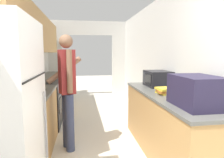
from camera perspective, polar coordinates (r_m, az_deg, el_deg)
wall_left at (r=3.88m, az=-23.77°, el=7.96°), size 0.38×7.90×2.50m
wall_right at (r=3.64m, az=15.84°, el=3.88°), size 0.06×7.90×2.50m
wall_far_with_doorway at (r=6.69m, az=-6.95°, el=7.15°), size 2.93×0.06×2.50m
counter_left at (r=4.51m, az=-18.18°, el=-5.90°), size 0.62×4.18×0.90m
counter_right at (r=3.00m, az=15.41°, el=-12.47°), size 0.62×2.25×0.90m
range_oven at (r=4.19m, az=-18.80°, el=-6.85°), size 0.66×0.77×1.04m
person at (r=3.03m, az=-12.65°, el=-2.72°), size 0.54×0.45×1.72m
suitcase at (r=2.26m, az=22.93°, el=-3.21°), size 0.40×0.59×0.33m
microwave at (r=3.47m, az=12.89°, el=0.11°), size 0.38×0.50×0.26m
book_stack at (r=2.84m, az=15.03°, el=-3.29°), size 0.26×0.28×0.09m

